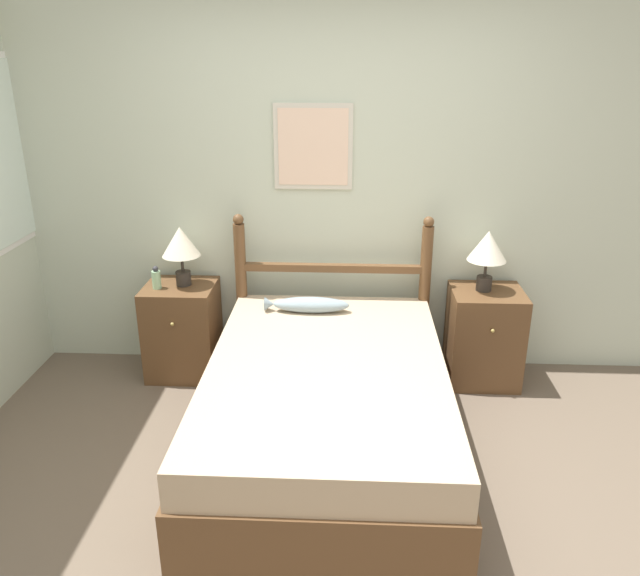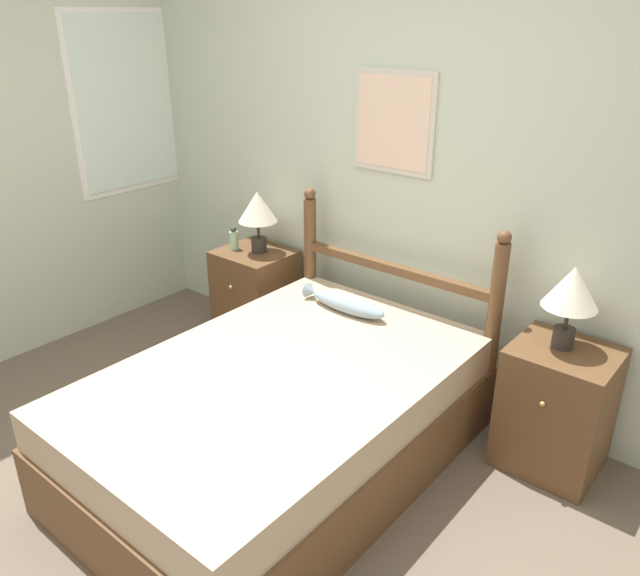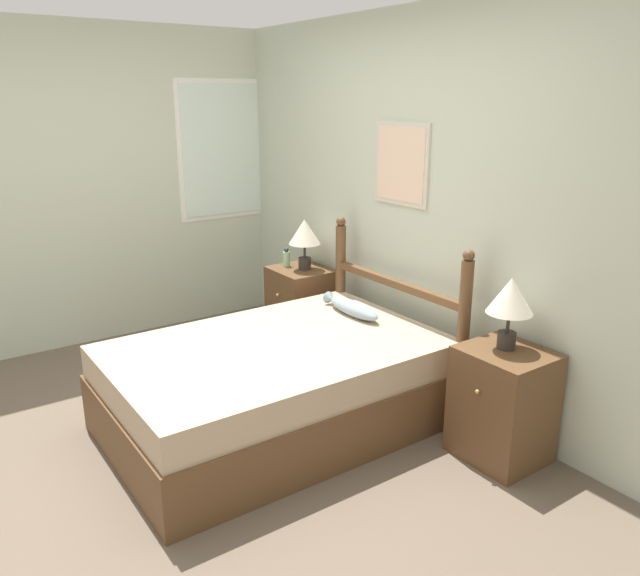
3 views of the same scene
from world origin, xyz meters
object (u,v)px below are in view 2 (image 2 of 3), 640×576
Objects in this scene: bed at (280,418)px; fish_pillow at (345,303)px; nightstand_right at (556,408)px; bottle at (234,239)px; table_lamp_left at (258,210)px; table_lamp_right at (572,291)px; nightstand_left at (256,296)px.

bed is 3.65× the size of fish_pillow.
nightstand_right is at bearing 40.02° from bed.
bottle is 1.03m from fish_pillow.
table_lamp_left is 2.01m from table_lamp_right.
fish_pillow is (-0.15, 0.71, 0.33)m from bed.
bed is 1.50m from table_lamp_left.
table_lamp_left reaches higher than fish_pillow.
nightstand_right is 1.19× the size of fish_pillow.
bottle is (-0.13, -0.05, 0.40)m from nightstand_left.
bottle reaches higher than nightstand_right.
fish_pillow is at bearing 101.81° from bed.
nightstand_left is at bearing 22.31° from bottle.
bottle is 0.28× the size of fish_pillow.
nightstand_left is 1.61× the size of table_lamp_right.
bed is 1.50m from table_lamp_right.
table_lamp_left is 2.60× the size of bottle.
bed is 1.35m from nightstand_left.
table_lamp_right is at bearing 0.53° from nightstand_left.
table_lamp_right is (2.01, 0.00, 0.00)m from table_lamp_left.
table_lamp_left reaches higher than bottle.
bottle is at bearing -178.59° from nightstand_right.
bed is at bearing -34.92° from bottle.
bottle is (-1.17, 0.81, 0.45)m from bed.
bottle is at bearing -156.07° from table_lamp_left.
bed is at bearing -41.44° from table_lamp_left.
bottle is (-2.17, -0.07, -0.22)m from table_lamp_right.
nightstand_right is 1.61× the size of table_lamp_right.
table_lamp_left is 1.00× the size of table_lamp_right.
bed is 0.79m from fish_pillow.
bed is 3.06× the size of nightstand_right.
nightstand_right reaches higher than bed.
nightstand_right is 2.13m from table_lamp_left.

